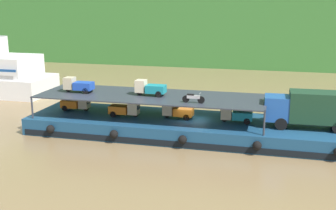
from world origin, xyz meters
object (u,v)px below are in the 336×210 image
(motorcycle_upper_port, at_px, (193,98))
(mini_truck_lower_mid, at_px, (177,111))
(cargo_barge, at_px, (192,128))
(mini_truck_lower_stern, at_px, (76,103))
(covered_lorry, at_px, (309,108))
(mini_truck_upper_stern, at_px, (78,85))
(mini_truck_lower_aft, at_px, (125,109))
(mini_truck_upper_mid, at_px, (150,88))
(mini_truck_lower_fore, at_px, (236,115))

(motorcycle_upper_port, bearing_deg, mini_truck_lower_mid, 131.62)
(cargo_barge, relative_size, mini_truck_lower_stern, 10.71)
(mini_truck_lower_mid, bearing_deg, mini_truck_lower_stern, 177.73)
(covered_lorry, xyz_separation_m, mini_truck_lower_mid, (-11.23, 0.32, -1.00))
(covered_lorry, relative_size, motorcycle_upper_port, 4.16)
(cargo_barge, distance_m, mini_truck_upper_stern, 11.29)
(cargo_barge, bearing_deg, covered_lorry, -1.07)
(covered_lorry, bearing_deg, motorcycle_upper_port, -169.60)
(mini_truck_lower_stern, bearing_deg, covered_lorry, -1.94)
(mini_truck_lower_stern, height_order, mini_truck_lower_aft, same)
(mini_truck_lower_stern, xyz_separation_m, mini_truck_upper_mid, (7.61, -0.57, 2.00))
(mini_truck_lower_aft, xyz_separation_m, mini_truck_upper_mid, (2.28, 0.40, 2.00))
(covered_lorry, xyz_separation_m, mini_truck_upper_stern, (-20.62, -0.16, 1.00))
(mini_truck_lower_mid, bearing_deg, mini_truck_lower_fore, -0.04)
(mini_truck_lower_aft, distance_m, mini_truck_upper_mid, 3.06)
(cargo_barge, height_order, mini_truck_lower_aft, mini_truck_lower_aft)
(covered_lorry, relative_size, mini_truck_upper_stern, 2.87)
(covered_lorry, relative_size, mini_truck_lower_fore, 2.83)
(mini_truck_upper_mid, bearing_deg, motorcycle_upper_port, -23.43)
(mini_truck_lower_stern, distance_m, motorcycle_upper_port, 12.31)
(mini_truck_upper_stern, relative_size, mini_truck_upper_mid, 1.00)
(mini_truck_lower_mid, xyz_separation_m, mini_truck_lower_fore, (5.23, -0.00, 0.00))
(mini_truck_lower_stern, bearing_deg, mini_truck_upper_mid, -4.30)
(covered_lorry, distance_m, mini_truck_lower_stern, 21.38)
(mini_truck_lower_aft, relative_size, mini_truck_lower_fore, 0.99)
(mini_truck_lower_aft, bearing_deg, cargo_barge, 4.03)
(mini_truck_lower_stern, relative_size, mini_truck_lower_fore, 0.99)
(mini_truck_lower_stern, bearing_deg, mini_truck_upper_stern, -50.53)
(cargo_barge, bearing_deg, mini_truck_lower_aft, -175.97)
(mini_truck_lower_mid, bearing_deg, motorcycle_upper_port, -48.38)
(cargo_barge, relative_size, mini_truck_upper_mid, 10.79)
(mini_truck_lower_mid, bearing_deg, mini_truck_lower_aft, -173.20)
(cargo_barge, relative_size, mini_truck_lower_mid, 10.78)
(covered_lorry, distance_m, mini_truck_lower_aft, 16.05)
(covered_lorry, relative_size, mini_truck_upper_mid, 2.87)
(mini_truck_upper_mid, bearing_deg, mini_truck_lower_fore, 1.25)
(covered_lorry, xyz_separation_m, motorcycle_upper_port, (-9.41, -1.73, 0.74))
(mini_truck_upper_mid, bearing_deg, mini_truck_lower_mid, 3.91)
(mini_truck_lower_mid, relative_size, mini_truck_upper_mid, 1.00)
(mini_truck_lower_mid, bearing_deg, mini_truck_upper_mid, -176.09)
(mini_truck_lower_mid, height_order, mini_truck_upper_mid, mini_truck_upper_mid)
(mini_truck_lower_mid, relative_size, mini_truck_upper_stern, 1.00)
(mini_truck_lower_stern, height_order, motorcycle_upper_port, motorcycle_upper_port)
(covered_lorry, distance_m, motorcycle_upper_port, 9.59)
(mini_truck_upper_stern, distance_m, mini_truck_upper_mid, 6.89)
(mini_truck_upper_stern, bearing_deg, motorcycle_upper_port, -7.97)
(mini_truck_lower_stern, bearing_deg, mini_truck_lower_mid, -2.27)
(mini_truck_lower_fore, relative_size, mini_truck_upper_mid, 1.01)
(mini_truck_lower_mid, relative_size, mini_truck_lower_fore, 0.99)
(mini_truck_lower_fore, bearing_deg, mini_truck_lower_stern, 178.49)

